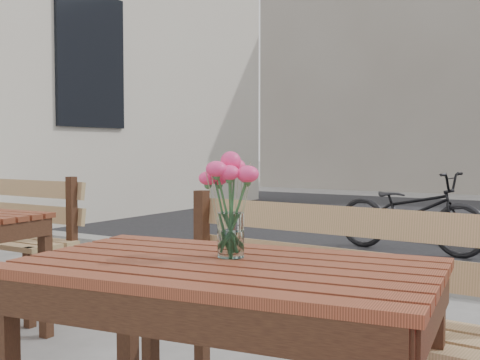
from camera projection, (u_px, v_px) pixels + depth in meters
name	position (u px, v px, depth m)	size (l,w,h in m)	color
main_table	(225.00, 304.00, 1.66)	(1.22, 0.81, 0.70)	#592917
main_bench	(326.00, 288.00, 2.14)	(1.40, 0.49, 0.86)	#A58755
main_vase	(231.00, 192.00, 1.72)	(0.17, 0.17, 0.30)	white
bicycle	(410.00, 212.00, 5.86)	(0.53, 1.51, 0.80)	black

